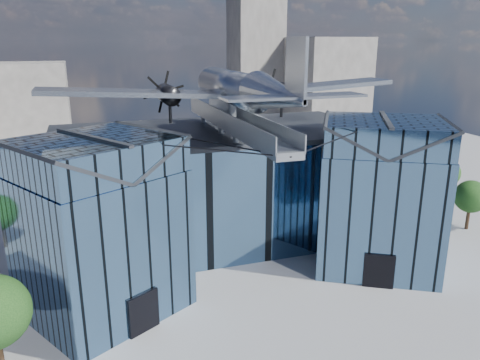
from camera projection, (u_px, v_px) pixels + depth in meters
name	position (u px, v px, depth m)	size (l,w,h in m)	color
ground_plane	(248.00, 277.00, 35.87)	(120.00, 120.00, 0.00)	gray
museum	(226.00, 187.00, 39.57)	(32.88, 24.50, 17.60)	#466A8F
bg_towers	(157.00, 86.00, 79.30)	(77.00, 24.50, 26.00)	gray
tree_plaza_e	(471.00, 197.00, 44.08)	(3.57, 3.57, 4.83)	#312113
tree_side_e	(446.00, 173.00, 51.66)	(3.64, 3.64, 4.92)	#312113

